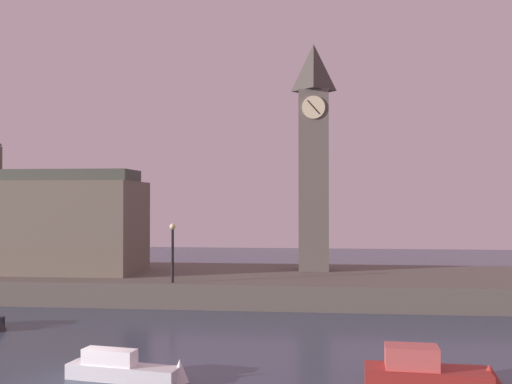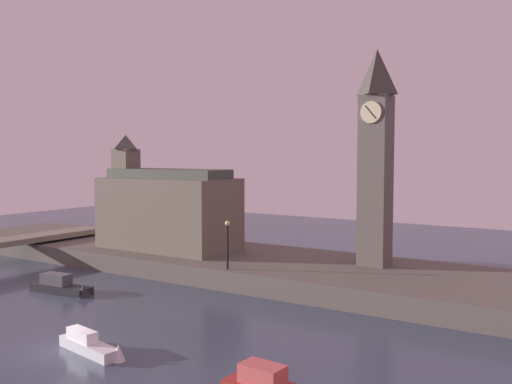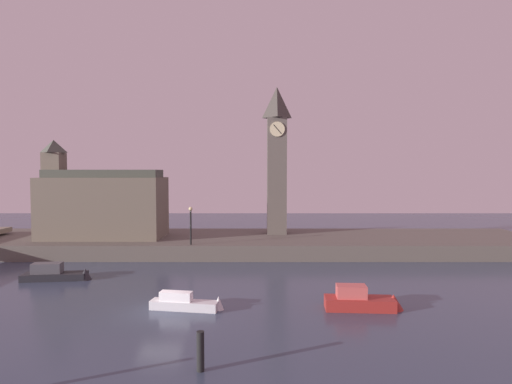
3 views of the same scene
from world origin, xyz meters
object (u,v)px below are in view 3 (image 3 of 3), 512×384
streetlamp (192,221)px  boat_dinghy_red (367,301)px  boat_ferry_white (191,303)px  mooring_post_right (201,351)px  boat_barge_dark (62,274)px  parliament_hall (102,204)px  clock_tower (278,158)px

streetlamp → boat_dinghy_red: 19.35m
boat_dinghy_red → boat_ferry_white: bearing=-179.7°
streetlamp → boat_ferry_white: 14.77m
mooring_post_right → boat_barge_dark: (-12.69, 15.14, -0.42)m
streetlamp → boat_ferry_white: streetlamp is taller
parliament_hall → boat_barge_dark: 12.53m
mooring_post_right → boat_ferry_white: bearing=101.9°
mooring_post_right → boat_dinghy_red: mooring_post_right is taller
parliament_hall → boat_ferry_white: (12.08, -18.78, -4.59)m
parliament_hall → streetlamp: (10.00, -4.55, -1.24)m
boat_dinghy_red → clock_tower: bearing=101.6°
boat_ferry_white → boat_dinghy_red: 10.68m
mooring_post_right → boat_ferry_white: size_ratio=0.36×
boat_ferry_white → clock_tower: bearing=73.7°
parliament_hall → mooring_post_right: parliament_hall is taller
mooring_post_right → streetlamp: bearing=99.6°
parliament_hall → boat_ferry_white: bearing=-57.2°
boat_ferry_white → streetlamp: bearing=98.3°
streetlamp → mooring_post_right: streetlamp is taller
parliament_hall → boat_ferry_white: parliament_hall is taller
boat_ferry_white → boat_dinghy_red: (10.67, 0.06, 0.12)m
boat_barge_dark → boat_dinghy_red: size_ratio=1.12×
clock_tower → parliament_hall: 19.17m
streetlamp → mooring_post_right: bearing=-80.4°
parliament_hall → boat_barge_dark: parliament_hall is taller
clock_tower → mooring_post_right: (-4.59, -29.44, -8.94)m
streetlamp → boat_ferry_white: size_ratio=0.76×
clock_tower → boat_ferry_white: clock_tower is taller
mooring_post_right → boat_barge_dark: size_ratio=0.31×
mooring_post_right → boat_ferry_white: (-1.69, 7.97, -0.46)m
parliament_hall → boat_dinghy_red: size_ratio=2.50×
boat_ferry_white → boat_dinghy_red: bearing=0.3°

